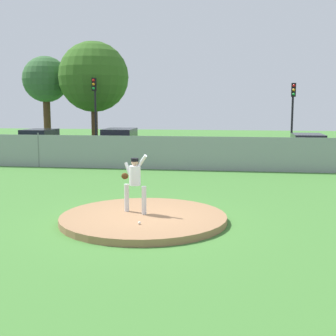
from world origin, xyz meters
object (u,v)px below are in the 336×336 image
parked_car_white (307,148)px  traffic_light_near (95,101)px  parked_car_navy (120,144)px  traffic_cone_orange (199,152)px  pitcher_youth (135,179)px  baseball (139,223)px  parked_car_teal (40,143)px  traffic_light_far (293,105)px

parked_car_white → traffic_light_near: (-13.84, 4.00, 2.69)m
parked_car_navy → traffic_cone_orange: parked_car_navy is taller
pitcher_youth → traffic_cone_orange: pitcher_youth is taller
baseball → traffic_light_near: size_ratio=0.01×
parked_car_teal → parked_car_white: bearing=-0.1°
parked_car_white → parked_car_teal: bearing=179.9°
baseball → parked_car_white: bearing=67.3°
pitcher_youth → parked_car_white: pitcher_youth is taller
parked_car_white → traffic_light_near: size_ratio=0.90×
parked_car_white → baseball: bearing=-112.7°
parked_car_navy → traffic_light_far: (10.64, 4.64, 2.32)m
parked_car_navy → parked_car_white: 11.00m
parked_car_teal → traffic_light_far: 16.61m
pitcher_youth → baseball: bearing=-72.2°
parked_car_teal → traffic_light_near: traffic_light_near is taller
parked_car_navy → parked_car_white: bearing=1.2°
parked_car_white → traffic_cone_orange: (-6.37, 1.68, -0.49)m
traffic_light_near → pitcher_youth: bearing=-69.3°
baseball → parked_car_navy: parked_car_navy is taller
baseball → traffic_cone_orange: (0.15, 17.26, 0.04)m
parked_car_white → traffic_light_far: bearing=94.6°
traffic_cone_orange → baseball: bearing=-90.5°
pitcher_youth → traffic_cone_orange: size_ratio=3.02×
pitcher_youth → parked_car_teal: size_ratio=0.41×
parked_car_white → traffic_light_far: 5.05m
traffic_cone_orange → parked_car_white: bearing=-14.8°
parked_car_navy → traffic_light_far: bearing=23.6°
parked_car_navy → parked_car_white: parked_car_navy is taller
parked_car_navy → traffic_light_near: (-2.84, 4.23, 2.59)m
parked_car_navy → traffic_cone_orange: (4.62, 1.91, -0.59)m
pitcher_youth → traffic_light_near: bearing=110.7°
traffic_light_far → parked_car_navy: bearing=-156.4°
traffic_light_near → parked_car_navy: bearing=-56.1°
traffic_light_near → parked_car_teal: bearing=-120.9°
pitcher_youth → traffic_cone_orange: 16.09m
parked_car_teal → traffic_cone_orange: bearing=9.5°
baseball → traffic_cone_orange: traffic_cone_orange is taller
traffic_light_near → parked_car_white: bearing=-16.1°
baseball → traffic_light_far: traffic_light_far is taller
baseball → pitcher_youth: bearing=107.8°
parked_car_white → traffic_cone_orange: 6.61m
baseball → traffic_light_near: 21.15m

